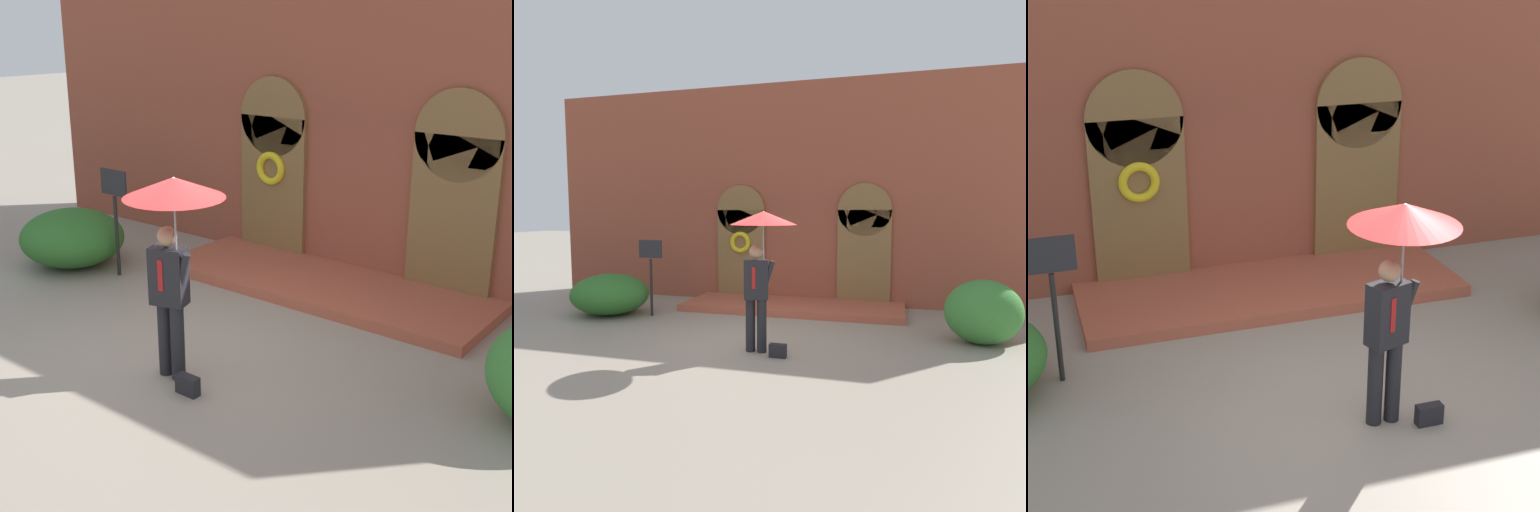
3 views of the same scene
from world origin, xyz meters
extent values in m
plane|color=gray|center=(0.00, 0.00, 0.00)|extent=(80.00, 80.00, 0.00)
cube|color=brown|center=(0.00, 4.20, 2.80)|extent=(14.00, 0.50, 5.60)
cube|color=brown|center=(-1.60, 3.91, 1.20)|extent=(1.30, 0.08, 2.40)
cylinder|color=brown|center=(-1.60, 3.91, 2.40)|extent=(1.30, 0.08, 1.30)
cube|color=brown|center=(1.60, 3.91, 1.20)|extent=(1.30, 0.08, 2.40)
cylinder|color=brown|center=(1.60, 3.91, 2.40)|extent=(1.30, 0.08, 1.30)
torus|color=yellow|center=(-1.60, 3.84, 1.55)|extent=(0.56, 0.12, 0.56)
cube|color=#AA523A|center=(0.00, 3.05, 0.08)|extent=(5.20, 1.80, 0.16)
cylinder|color=black|center=(0.04, -0.32, 0.45)|extent=(0.16, 0.16, 0.90)
cylinder|color=black|center=(0.24, -0.32, 0.45)|extent=(0.16, 0.16, 0.90)
cube|color=black|center=(0.14, -0.32, 1.23)|extent=(0.45, 0.35, 0.66)
cube|color=#A51919|center=(0.14, -0.45, 1.27)|extent=(0.06, 0.03, 0.36)
sphere|color=#A87A5B|center=(0.14, -0.32, 1.69)|extent=(0.22, 0.22, 0.22)
cylinder|color=black|center=(0.36, -0.32, 1.33)|extent=(0.22, 0.09, 0.46)
cylinder|color=gray|center=(0.27, -0.32, 1.65)|extent=(0.02, 0.02, 0.98)
cone|color=red|center=(0.27, -0.32, 2.25)|extent=(1.10, 1.10, 0.22)
cone|color=white|center=(0.27, -0.32, 2.27)|extent=(0.60, 0.60, 0.20)
cube|color=black|center=(0.57, -0.52, 0.11)|extent=(0.28, 0.12, 0.22)
cylinder|color=black|center=(-2.94, 1.58, 0.65)|extent=(0.06, 0.06, 1.30)
cube|color=#232328|center=(-2.94, 1.58, 1.52)|extent=(0.56, 0.03, 0.40)
ellipsoid|color=#2D6B28|center=(-3.95, 1.48, 0.47)|extent=(1.76, 1.68, 0.93)
camera|label=1|loc=(5.47, -5.53, 3.94)|focal=50.00mm
camera|label=2|loc=(2.40, -7.48, 2.35)|focal=32.00mm
camera|label=3|loc=(-3.23, -7.22, 4.88)|focal=60.00mm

